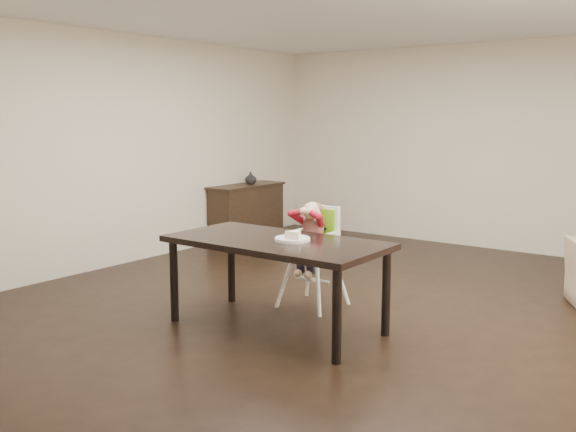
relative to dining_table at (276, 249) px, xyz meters
name	(u,v)px	position (x,y,z in m)	size (l,w,h in m)	color
ground	(335,307)	(0.09, 0.78, -0.67)	(7.00, 7.00, 0.00)	black
room_walls	(338,103)	(0.09, 0.78, 1.18)	(6.02, 7.02, 2.71)	beige
dining_table	(276,249)	(0.00, 0.00, 0.00)	(1.80, 0.90, 0.75)	black
high_chair	(315,233)	(-0.11, 0.72, 0.02)	(0.41, 0.41, 0.98)	white
plate	(293,237)	(0.15, 0.03, 0.11)	(0.38, 0.38, 0.08)	white
sideboard	(247,212)	(-2.69, 2.82, -0.27)	(0.44, 1.26, 0.79)	black
vase	(251,178)	(-2.69, 2.92, 0.20)	(0.17, 0.17, 0.17)	#99999E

